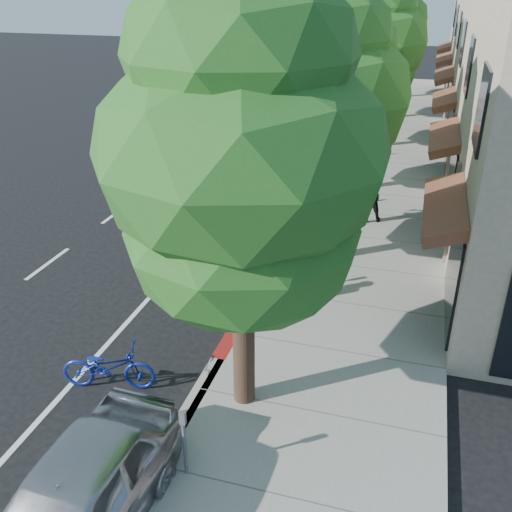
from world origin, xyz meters
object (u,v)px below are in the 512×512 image
at_px(street_tree_0, 242,160).
at_px(dark_suv_far, 336,104).
at_px(white_pickup, 317,105).
at_px(street_tree_5, 392,21).
at_px(cyclist, 261,280).
at_px(silver_suv, 246,193).
at_px(street_tree_4, 382,36).
at_px(near_car_a, 73,506).
at_px(bicycle, 108,367).
at_px(street_tree_2, 349,84).
at_px(street_tree_1, 316,100).
at_px(pedestrian, 369,193).
at_px(dark_sedan, 285,177).
at_px(street_tree_3, 370,44).

height_order(street_tree_0, dark_suv_far, street_tree_0).
bearing_deg(white_pickup, street_tree_5, 61.79).
distance_m(street_tree_5, cyclist, 26.91).
height_order(street_tree_0, silver_suv, street_tree_0).
distance_m(street_tree_4, street_tree_5, 6.01).
bearing_deg(white_pickup, near_car_a, -90.65).
distance_m(street_tree_0, street_tree_5, 30.00).
distance_m(street_tree_5, bicycle, 30.69).
height_order(street_tree_2, bicycle, street_tree_2).
height_order(street_tree_1, street_tree_2, street_tree_1).
xyz_separation_m(street_tree_5, near_car_a, (-1.40, -33.50, -4.00)).
bearing_deg(bicycle, street_tree_1, -36.25).
distance_m(street_tree_0, pedestrian, 10.16).
height_order(street_tree_0, near_car_a, street_tree_0).
height_order(cyclist, dark_suv_far, cyclist).
bearing_deg(dark_sedan, white_pickup, 91.95).
height_order(bicycle, dark_sedan, dark_sedan).
xyz_separation_m(near_car_a, pedestrian, (2.63, 12.87, 0.34)).
distance_m(street_tree_0, cyclist, 5.28).
relative_size(street_tree_0, silver_suv, 1.28).
bearing_deg(pedestrian, street_tree_5, -110.29).
height_order(dark_sedan, pedestrian, pedestrian).
distance_m(street_tree_4, dark_suv_far, 4.23).
height_order(street_tree_1, white_pickup, street_tree_1).
bearing_deg(street_tree_5, street_tree_0, -90.00).
bearing_deg(dark_sedan, dark_suv_far, 87.53).
xyz_separation_m(street_tree_3, street_tree_5, (-0.00, 12.00, 0.08)).
distance_m(dark_suv_far, near_car_a, 27.51).
bearing_deg(silver_suv, street_tree_2, 44.09).
relative_size(bicycle, dark_suv_far, 0.40).
relative_size(cyclist, white_pickup, 0.25).
relative_size(white_pickup, pedestrian, 3.41).
bearing_deg(street_tree_0, street_tree_1, 90.00).
height_order(street_tree_4, cyclist, street_tree_4).
bearing_deg(street_tree_5, bicycle, -95.10).
height_order(dark_suv_far, pedestrian, pedestrian).
relative_size(near_car_a, pedestrian, 2.33).
bearing_deg(street_tree_0, street_tree_2, 90.00).
bearing_deg(silver_suv, street_tree_4, 75.68).
xyz_separation_m(street_tree_0, cyclist, (-0.65, 3.38, -4.00)).
xyz_separation_m(street_tree_2, near_car_a, (-1.40, -15.50, -3.24)).
distance_m(street_tree_4, dark_sedan, 13.64).
height_order(street_tree_0, street_tree_1, street_tree_0).
height_order(street_tree_4, dark_sedan, street_tree_4).
xyz_separation_m(street_tree_2, street_tree_3, (0.00, 6.00, 0.69)).
distance_m(street_tree_2, dark_sedan, 3.86).
bearing_deg(street_tree_2, dark_sedan, -152.57).
bearing_deg(street_tree_2, silver_suv, -131.97).
bearing_deg(street_tree_3, dark_suv_far, 110.07).
xyz_separation_m(cyclist, bicycle, (-2.05, -3.66, -0.32)).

